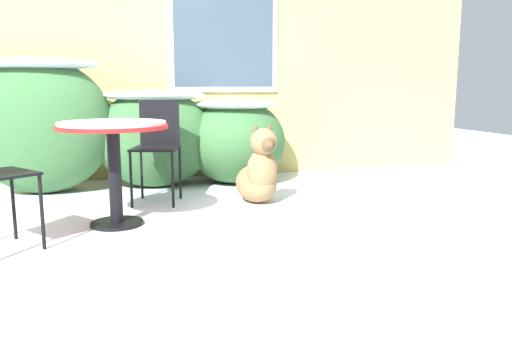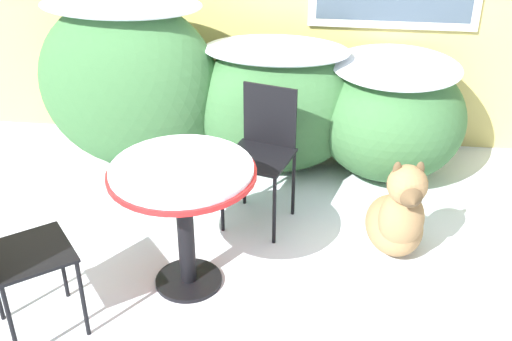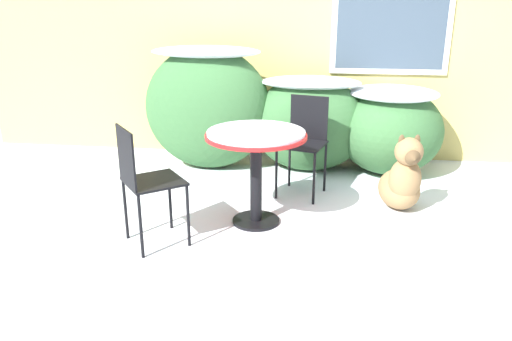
% 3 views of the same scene
% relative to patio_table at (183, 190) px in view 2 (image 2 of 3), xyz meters
% --- Properties ---
extents(ground_plane, '(16.00, 16.00, 0.00)m').
position_rel_patio_table_xyz_m(ground_plane, '(0.35, -0.17, -0.65)').
color(ground_plane, silver).
extents(shrub_left, '(1.37, 0.80, 1.33)m').
position_rel_patio_table_xyz_m(shrub_left, '(-0.72, 1.40, 0.06)').
color(shrub_left, '#386638').
rests_on(shrub_left, ground_plane).
extents(shrub_middle, '(1.25, 0.74, 1.02)m').
position_rel_patio_table_xyz_m(shrub_middle, '(0.38, 1.45, -0.10)').
color(shrub_middle, '#386638').
rests_on(shrub_middle, ground_plane).
extents(shrub_right, '(1.10, 1.10, 0.93)m').
position_rel_patio_table_xyz_m(shrub_right, '(1.24, 1.49, -0.15)').
color(shrub_right, '#386638').
rests_on(shrub_right, ground_plane).
extents(patio_table, '(0.82, 0.82, 0.79)m').
position_rel_patio_table_xyz_m(patio_table, '(0.00, 0.00, 0.00)').
color(patio_table, black).
rests_on(patio_table, ground_plane).
extents(patio_chair_near_table, '(0.50, 0.50, 0.93)m').
position_rel_patio_table_xyz_m(patio_chair_near_table, '(0.36, 0.75, -0.11)').
color(patio_chair_near_table, black).
rests_on(patio_chair_near_table, ground_plane).
extents(patio_chair_far_side, '(0.57, 0.57, 0.93)m').
position_rel_patio_table_xyz_m(patio_chair_far_side, '(-0.76, -0.51, -0.11)').
color(patio_chair_far_side, black).
rests_on(patio_chair_far_side, ground_plane).
extents(dog, '(0.42, 0.72, 0.72)m').
position_rel_patio_table_xyz_m(dog, '(1.24, 0.44, -0.38)').
color(dog, '#937047').
rests_on(dog, ground_plane).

